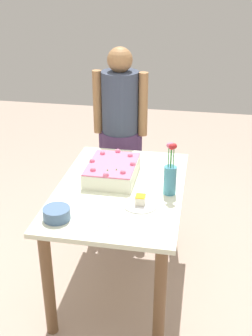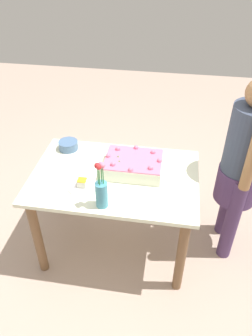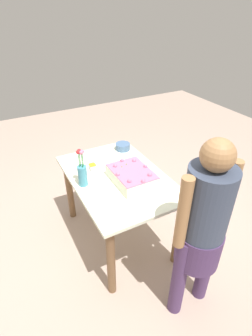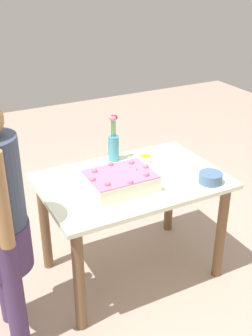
{
  "view_description": "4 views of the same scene",
  "coord_description": "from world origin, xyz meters",
  "px_view_note": "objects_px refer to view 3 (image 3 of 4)",
  "views": [
    {
      "loc": [
        -2.33,
        -0.47,
        2.06
      ],
      "look_at": [
        0.13,
        -0.01,
        0.84
      ],
      "focal_mm": 45.0,
      "sensor_mm": 36.0,
      "label": 1
    },
    {
      "loc": [
        0.38,
        -1.81,
        2.25
      ],
      "look_at": [
        0.09,
        -0.04,
        0.87
      ],
      "focal_mm": 35.0,
      "sensor_mm": 36.0,
      "label": 2
    },
    {
      "loc": [
        1.77,
        -0.86,
        2.1
      ],
      "look_at": [
        0.06,
        0.06,
        0.87
      ],
      "focal_mm": 28.0,
      "sensor_mm": 36.0,
      "label": 3
    },
    {
      "loc": [
        1.17,
        2.16,
        2.08
      ],
      "look_at": [
        0.06,
        0.02,
        0.87
      ],
      "focal_mm": 45.0,
      "sensor_mm": 36.0,
      "label": 4
    }
  ],
  "objects_px": {
    "fruit_bowl": "(123,147)",
    "flower_vase": "(82,173)",
    "serving_plate_with_slice": "(93,169)",
    "person_standing": "(202,226)",
    "cake_knife": "(96,155)",
    "sheet_cake": "(132,176)"
  },
  "relations": [
    {
      "from": "cake_knife",
      "to": "flower_vase",
      "type": "height_order",
      "value": "flower_vase"
    },
    {
      "from": "cake_knife",
      "to": "fruit_bowl",
      "type": "xyz_separation_m",
      "value": [
        0.02,
        0.3,
        0.03
      ]
    },
    {
      "from": "serving_plate_with_slice",
      "to": "cake_knife",
      "type": "relative_size",
      "value": 1.01
    },
    {
      "from": "serving_plate_with_slice",
      "to": "fruit_bowl",
      "type": "bearing_deg",
      "value": 118.04
    },
    {
      "from": "person_standing",
      "to": "flower_vase",
      "type": "bearing_deg",
      "value": 28.16
    },
    {
      "from": "serving_plate_with_slice",
      "to": "person_standing",
      "type": "height_order",
      "value": "person_standing"
    },
    {
      "from": "sheet_cake",
      "to": "flower_vase",
      "type": "relative_size",
      "value": 1.22
    },
    {
      "from": "sheet_cake",
      "to": "person_standing",
      "type": "bearing_deg",
      "value": 7.29
    },
    {
      "from": "fruit_bowl",
      "to": "person_standing",
      "type": "xyz_separation_m",
      "value": [
        1.33,
        -0.1,
        0.05
      ]
    },
    {
      "from": "cake_knife",
      "to": "serving_plate_with_slice",
      "type": "bearing_deg",
      "value": -163.37
    },
    {
      "from": "fruit_bowl",
      "to": "person_standing",
      "type": "height_order",
      "value": "person_standing"
    },
    {
      "from": "serving_plate_with_slice",
      "to": "person_standing",
      "type": "xyz_separation_m",
      "value": [
        1.1,
        0.34,
        0.07
      ]
    },
    {
      "from": "serving_plate_with_slice",
      "to": "flower_vase",
      "type": "relative_size",
      "value": 0.6
    },
    {
      "from": "fruit_bowl",
      "to": "flower_vase",
      "type": "bearing_deg",
      "value": -55.57
    },
    {
      "from": "serving_plate_with_slice",
      "to": "cake_knife",
      "type": "distance_m",
      "value": 0.29
    },
    {
      "from": "cake_knife",
      "to": "fruit_bowl",
      "type": "height_order",
      "value": "fruit_bowl"
    },
    {
      "from": "flower_vase",
      "to": "fruit_bowl",
      "type": "distance_m",
      "value": 0.73
    },
    {
      "from": "serving_plate_with_slice",
      "to": "fruit_bowl",
      "type": "height_order",
      "value": "fruit_bowl"
    },
    {
      "from": "cake_knife",
      "to": "fruit_bowl",
      "type": "bearing_deg",
      "value": -47.12
    },
    {
      "from": "cake_knife",
      "to": "person_standing",
      "type": "relative_size",
      "value": 0.14
    },
    {
      "from": "fruit_bowl",
      "to": "serving_plate_with_slice",
      "type": "bearing_deg",
      "value": -61.96
    },
    {
      "from": "fruit_bowl",
      "to": "person_standing",
      "type": "relative_size",
      "value": 0.1
    }
  ]
}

